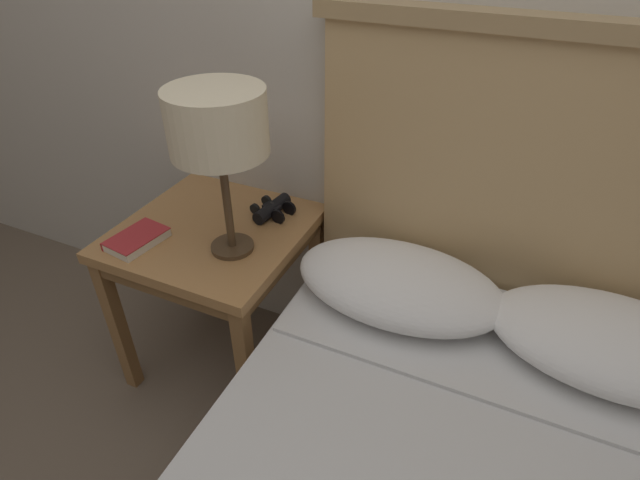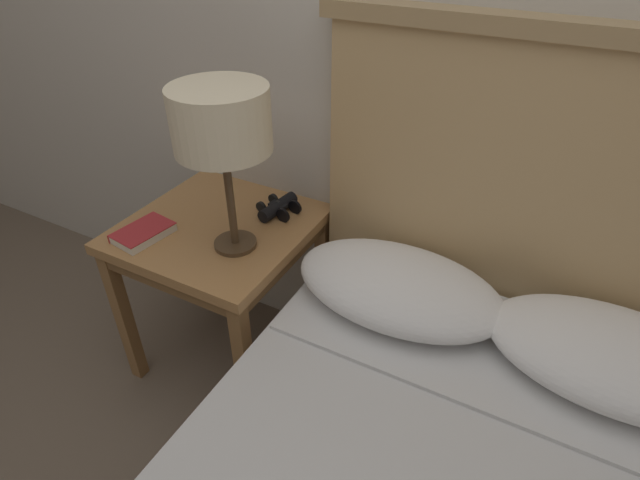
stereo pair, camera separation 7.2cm
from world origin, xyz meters
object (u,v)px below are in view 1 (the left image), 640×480
(nightstand, at_px, (215,248))
(book_on_nightstand, at_px, (137,239))
(table_lamp, at_px, (218,126))
(binoculars_pair, at_px, (273,209))

(nightstand, relative_size, book_on_nightstand, 3.20)
(table_lamp, xyz_separation_m, binoculars_pair, (0.02, 0.22, -0.37))
(nightstand, height_order, binoculars_pair, binoculars_pair)
(binoculars_pair, bearing_deg, nightstand, -132.82)
(book_on_nightstand, bearing_deg, binoculars_pair, 46.72)
(book_on_nightstand, height_order, binoculars_pair, binoculars_pair)
(nightstand, bearing_deg, book_on_nightstand, -133.68)
(table_lamp, bearing_deg, book_on_nightstand, -161.07)
(nightstand, xyz_separation_m, book_on_nightstand, (-0.16, -0.17, 0.10))
(nightstand, distance_m, book_on_nightstand, 0.25)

